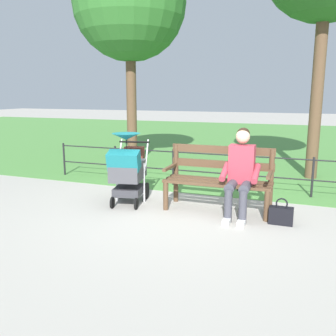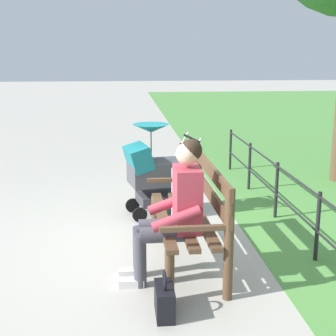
{
  "view_description": "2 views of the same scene",
  "coord_description": "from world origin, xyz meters",
  "px_view_note": "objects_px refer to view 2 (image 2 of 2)",
  "views": [
    {
      "loc": [
        -1.73,
        5.25,
        1.75
      ],
      "look_at": [
        0.17,
        0.21,
        0.66
      ],
      "focal_mm": 39.28,
      "sensor_mm": 36.0,
      "label": 1
    },
    {
      "loc": [
        -4.83,
        0.55,
        1.99
      ],
      "look_at": [
        0.06,
        0.07,
        0.8
      ],
      "focal_mm": 51.3,
      "sensor_mm": 36.0,
      "label": 2
    }
  ],
  "objects_px": {
    "person_on_bench": "(175,207)",
    "handbag": "(165,300)",
    "park_bench": "(194,210)",
    "stroller": "(157,169)"
  },
  "relations": [
    {
      "from": "park_bench",
      "to": "person_on_bench",
      "type": "bearing_deg",
      "value": 147.77
    },
    {
      "from": "stroller",
      "to": "handbag",
      "type": "bearing_deg",
      "value": 177.08
    },
    {
      "from": "person_on_bench",
      "to": "handbag",
      "type": "relative_size",
      "value": 3.45
    },
    {
      "from": "park_bench",
      "to": "stroller",
      "type": "xyz_separation_m",
      "value": [
        1.42,
        0.25,
        0.07
      ]
    },
    {
      "from": "person_on_bench",
      "to": "handbag",
      "type": "height_order",
      "value": "person_on_bench"
    },
    {
      "from": "park_bench",
      "to": "stroller",
      "type": "bearing_deg",
      "value": 9.84
    },
    {
      "from": "handbag",
      "to": "person_on_bench",
      "type": "bearing_deg",
      "value": -13.54
    },
    {
      "from": "person_on_bench",
      "to": "stroller",
      "type": "xyz_separation_m",
      "value": [
        1.77,
        0.02,
        -0.08
      ]
    },
    {
      "from": "stroller",
      "to": "handbag",
      "type": "distance_m",
      "value": 2.42
    },
    {
      "from": "person_on_bench",
      "to": "handbag",
      "type": "xyz_separation_m",
      "value": [
        -0.6,
        0.14,
        -0.55
      ]
    }
  ]
}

